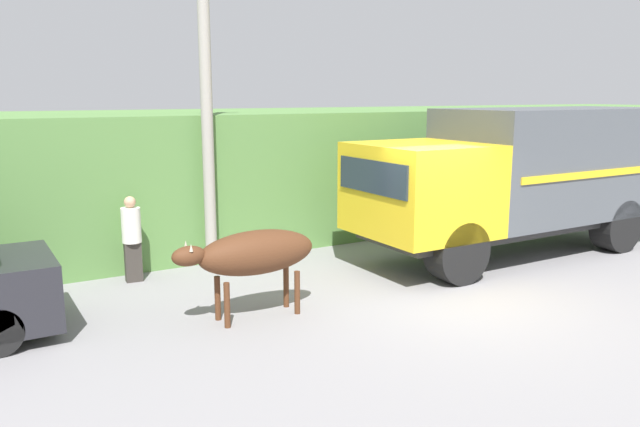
% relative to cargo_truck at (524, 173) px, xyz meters
% --- Properties ---
extents(ground_plane, '(60.00, 60.00, 0.00)m').
position_rel_cargo_truck_xyz_m(ground_plane, '(-3.42, -1.52, -1.73)').
color(ground_plane, gray).
extents(hillside_embankment, '(32.00, 5.27, 2.95)m').
position_rel_cargo_truck_xyz_m(hillside_embankment, '(-3.42, 5.23, -0.25)').
color(hillside_embankment, '#568442').
rests_on(hillside_embankment, ground_plane).
extents(building_backdrop, '(6.67, 2.70, 2.76)m').
position_rel_cargo_truck_xyz_m(building_backdrop, '(-7.69, 4.02, -0.33)').
color(building_backdrop, '#8CC69E').
rests_on(building_backdrop, ground_plane).
extents(cargo_truck, '(7.39, 2.41, 3.06)m').
position_rel_cargo_truck_xyz_m(cargo_truck, '(0.00, 0.00, 0.00)').
color(cargo_truck, '#2D2D2D').
rests_on(cargo_truck, ground_plane).
extents(brown_cow, '(2.25, 0.67, 1.35)m').
position_rel_cargo_truck_xyz_m(brown_cow, '(-6.55, -0.69, -0.72)').
color(brown_cow, '#512D19').
rests_on(brown_cow, ground_plane).
extents(pedestrian_on_hill, '(0.37, 0.37, 1.57)m').
position_rel_cargo_truck_xyz_m(pedestrian_on_hill, '(-7.66, 2.14, -0.87)').
color(pedestrian_on_hill, '#38332D').
rests_on(pedestrian_on_hill, ground_plane).
extents(utility_pole, '(0.90, 0.22, 6.33)m').
position_rel_cargo_truck_xyz_m(utility_pole, '(-6.10, 2.32, 1.56)').
color(utility_pole, '#9E998E').
rests_on(utility_pole, ground_plane).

